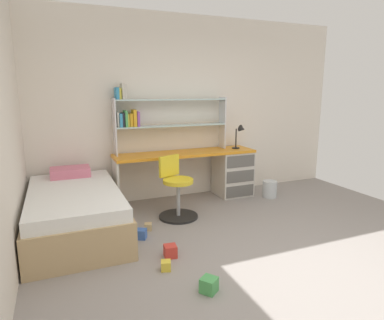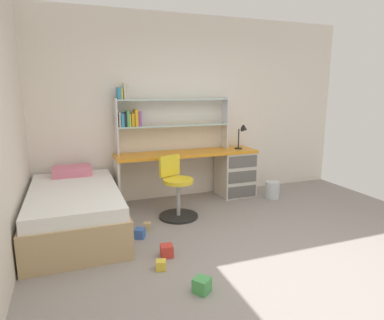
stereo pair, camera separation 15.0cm
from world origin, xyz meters
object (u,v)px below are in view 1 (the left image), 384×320
toy_block_yellow_1 (166,266)px  desk_lamp (241,133)px  waste_bin (270,189)px  toy_block_natural_4 (148,227)px  desk (220,170)px  bed_platform (75,212)px  toy_block_blue_2 (141,234)px  bookshelf_hutch (155,115)px  toy_block_green_3 (209,285)px  toy_block_red_0 (170,251)px  swivel_chair (177,193)px

toy_block_yellow_1 → desk_lamp: bearing=44.3°
waste_bin → toy_block_yellow_1: (-2.22, -1.48, -0.09)m
desk_lamp → toy_block_natural_4: size_ratio=4.40×
desk → toy_block_natural_4: size_ratio=24.73×
desk_lamp → waste_bin: 1.01m
toy_block_yellow_1 → desk: bearing=50.6°
bed_platform → waste_bin: bed_platform is taller
bed_platform → toy_block_yellow_1: size_ratio=20.09×
bed_platform → desk_lamp: bearing=13.2°
desk → desk_lamp: desk_lamp is taller
toy_block_blue_2 → bookshelf_hutch: bearing=66.1°
bookshelf_hutch → toy_block_green_3: size_ratio=13.53×
toy_block_red_0 → toy_block_green_3: toy_block_green_3 is taller
desk_lamp → toy_block_yellow_1: bearing=-135.7°
bookshelf_hutch → toy_block_green_3: bookshelf_hutch is taller
desk_lamp → toy_block_red_0: 2.51m
bookshelf_hutch → bed_platform: bookshelf_hutch is taller
bed_platform → toy_block_blue_2: (0.68, -0.43, -0.22)m
bookshelf_hutch → toy_block_natural_4: 1.69m
bookshelf_hutch → toy_block_red_0: 2.19m
toy_block_green_3 → bookshelf_hutch: bearing=83.7°
bookshelf_hutch → toy_block_natural_4: size_ratio=19.73×
desk → bookshelf_hutch: (-1.02, 0.14, 0.89)m
toy_block_yellow_1 → toy_block_green_3: (0.23, -0.47, 0.02)m
bookshelf_hutch → bed_platform: 1.79m
waste_bin → toy_block_blue_2: size_ratio=2.38×
bed_platform → toy_block_natural_4: bearing=-16.2°
desk → bookshelf_hutch: size_ratio=1.25×
desk → toy_block_yellow_1: (-1.51, -1.84, -0.38)m
desk → waste_bin: 0.84m
swivel_chair → bed_platform: size_ratio=0.45×
waste_bin → toy_block_green_3: size_ratio=2.06×
bookshelf_hutch → waste_bin: (1.72, -0.50, -1.19)m
toy_block_natural_4 → bookshelf_hutch: bearing=68.2°
swivel_chair → toy_block_red_0: swivel_chair is taller
desk_lamp → swivel_chair: size_ratio=0.47×
desk → bed_platform: desk is taller
bookshelf_hutch → toy_block_yellow_1: bearing=-104.0°
desk_lamp → swivel_chair: desk_lamp is taller
desk → desk_lamp: bearing=-7.6°
desk_lamp → toy_block_red_0: (-1.72, -1.57, -0.95)m
toy_block_red_0 → desk_lamp: bearing=42.4°
bookshelf_hutch → swivel_chair: bookshelf_hutch is taller
waste_bin → toy_block_blue_2: bearing=-162.3°
desk → toy_block_natural_4: 1.72m
swivel_chair → bed_platform: swivel_chair is taller
toy_block_blue_2 → desk: bearing=34.6°
bookshelf_hutch → toy_block_red_0: (-0.37, -1.75, -1.26)m
toy_block_yellow_1 → toy_block_green_3: 0.52m
bed_platform → toy_block_natural_4: 0.87m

